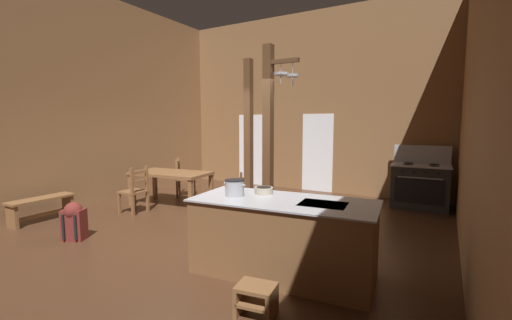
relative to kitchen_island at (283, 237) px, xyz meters
name	(u,v)px	position (x,y,z in m)	size (l,w,h in m)	color
ground_plane	(205,238)	(-1.67, 0.61, -0.50)	(7.91, 9.41, 0.10)	#422819
wall_back	(307,103)	(-1.67, 4.99, 1.89)	(7.91, 0.14, 4.68)	brown
wall_left	(66,97)	(-5.30, 0.61, 1.89)	(0.14, 9.41, 4.68)	brown
wall_right	(488,70)	(1.95, 0.61, 1.89)	(0.14, 9.41, 4.68)	brown
glazed_door_back_left	(254,150)	(-3.27, 4.91, 0.57)	(1.00, 0.01, 2.05)	white
glazed_panel_back_right	(317,153)	(-1.32, 4.91, 0.57)	(0.84, 0.01, 2.05)	white
kitchen_island	(283,237)	(0.00, 0.00, 0.00)	(2.24, 1.16, 0.91)	brown
stove_range	(420,185)	(1.19, 4.34, 0.03)	(1.17, 0.85, 1.32)	#252525
support_post_with_pot_rack	(270,134)	(-0.84, 1.25, 1.18)	(0.59, 0.23, 3.03)	brown
support_post_center	(249,138)	(-1.74, 2.09, 1.06)	(0.14, 0.14, 3.03)	brown
step_stool	(256,298)	(0.16, -0.93, -0.28)	(0.40, 0.33, 0.30)	brown
dining_table	(171,176)	(-3.59, 1.83, 0.20)	(1.79, 1.08, 0.74)	brown
ladderback_chair_near_window	(135,191)	(-3.75, 0.99, 0.00)	(0.45, 0.45, 0.95)	brown
ladderback_chair_by_post	(184,178)	(-4.00, 2.69, 0.00)	(0.61, 0.61, 0.95)	brown
bench_along_left_wall	(42,205)	(-4.79, -0.27, -0.16)	(0.38, 1.11, 0.44)	brown
backpack	(74,220)	(-3.31, -0.56, -0.14)	(0.38, 0.38, 0.60)	maroon
stockpot_on_counter	(235,188)	(-0.62, -0.10, 0.56)	(0.32, 0.24, 0.20)	#A8AAB2
mixing_bowl_on_counter	(264,190)	(-0.37, 0.19, 0.50)	(0.24, 0.24, 0.09)	#B2A893
bottle_tall_on_counter	(241,184)	(-0.68, 0.14, 0.56)	(0.08, 0.08, 0.26)	#56331E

